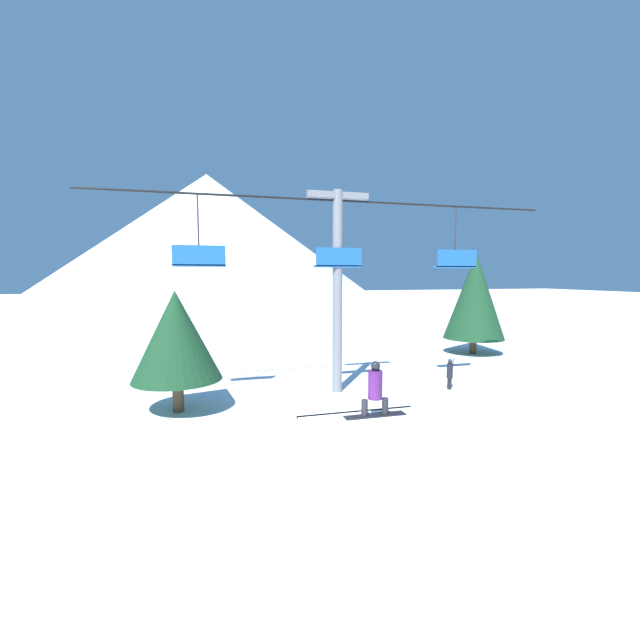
{
  "coord_description": "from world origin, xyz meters",
  "views": [
    {
      "loc": [
        -1.98,
        -7.59,
        4.6
      ],
      "look_at": [
        1.41,
        4.4,
        3.27
      ],
      "focal_mm": 24.0,
      "sensor_mm": 36.0,
      "label": 1
    }
  ],
  "objects_px": {
    "pine_tree_near": "(176,336)",
    "distant_skier": "(450,373)",
    "snow_ramp": "(384,472)",
    "snowboarder": "(375,390)"
  },
  "relations": [
    {
      "from": "snow_ramp",
      "to": "snowboarder",
      "type": "xyz_separation_m",
      "value": [
        0.28,
        1.15,
        1.34
      ]
    },
    {
      "from": "snow_ramp",
      "to": "pine_tree_near",
      "type": "height_order",
      "value": "pine_tree_near"
    },
    {
      "from": "snowboarder",
      "to": "snow_ramp",
      "type": "bearing_deg",
      "value": -103.77
    },
    {
      "from": "pine_tree_near",
      "to": "snow_ramp",
      "type": "bearing_deg",
      "value": -60.68
    },
    {
      "from": "snowboarder",
      "to": "pine_tree_near",
      "type": "bearing_deg",
      "value": 125.35
    },
    {
      "from": "pine_tree_near",
      "to": "distant_skier",
      "type": "relative_size",
      "value": 3.33
    },
    {
      "from": "distant_skier",
      "to": "snow_ramp",
      "type": "bearing_deg",
      "value": -129.96
    },
    {
      "from": "snowboarder",
      "to": "pine_tree_near",
      "type": "distance_m",
      "value": 7.71
    },
    {
      "from": "snowboarder",
      "to": "pine_tree_near",
      "type": "height_order",
      "value": "pine_tree_near"
    },
    {
      "from": "pine_tree_near",
      "to": "distant_skier",
      "type": "bearing_deg",
      "value": -0.02
    }
  ]
}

